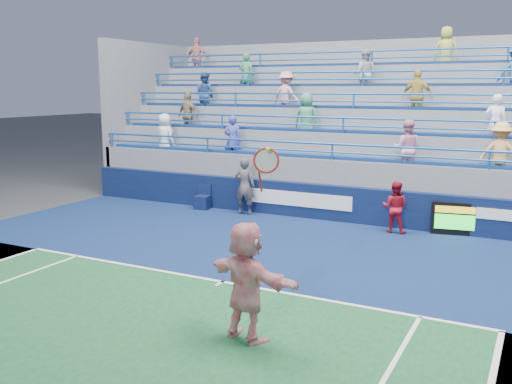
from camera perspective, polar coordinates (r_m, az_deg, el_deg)
The scene contains 8 objects.
ground at distance 12.20m, azimuth -3.39°, elevation -9.05°, with size 120.00×120.00×0.00m, color #333538.
sponsor_wall at distance 17.76m, azimuth 7.30°, elevation -1.07°, with size 18.00×0.32×1.10m.
bleacher_stand at distance 21.15m, azimuth 10.83°, elevation 3.41°, with size 18.00×5.60×6.13m.
serve_speed_board at distance 16.76m, azimuth 19.36°, elevation -2.57°, with size 1.34×0.38×0.92m.
judge_chair at distance 19.34m, azimuth -5.35°, elevation -0.95°, with size 0.53×0.54×0.83m.
tennis_player at distance 9.26m, azimuth -0.97°, elevation -8.90°, with size 1.93×1.08×3.18m.
line_judge at distance 18.34m, azimuth -1.14°, elevation 0.59°, with size 0.68×0.45×1.86m, color #141A37.
ball_girl at distance 16.50m, azimuth 13.71°, elevation -1.50°, with size 0.72×0.56×1.48m, color #A71324.
Camera 1 is at (5.87, -9.89, 4.06)m, focal length 40.00 mm.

